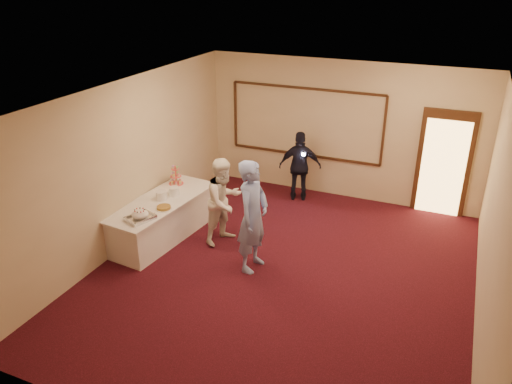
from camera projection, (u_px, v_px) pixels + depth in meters
floor at (283, 274)px, 8.39m from camera, size 7.00×7.00×0.00m
room_walls at (286, 161)px, 7.56m from camera, size 6.04×7.04×3.02m
wall_molding at (305, 122)px, 10.92m from camera, size 3.45×0.04×1.55m
doorway at (443, 164)px, 10.06m from camera, size 1.05×0.07×2.20m
buffet_table at (162, 219)px, 9.38m from camera, size 1.17×2.48×0.77m
pavlova_tray at (140, 216)px, 8.49m from camera, size 0.49×0.56×0.18m
cupcake_stand at (176, 177)px, 9.87m from camera, size 0.29×0.29×0.43m
plate_stack_a at (161, 195)px, 9.22m from camera, size 0.21×0.21×0.17m
plate_stack_b at (174, 191)px, 9.39m from camera, size 0.20×0.20×0.17m
tart at (164, 208)px, 8.88m from camera, size 0.29×0.29×0.06m
man at (253, 216)px, 8.19m from camera, size 0.52×0.74×1.95m
woman at (224, 201)px, 9.09m from camera, size 0.85×0.96×1.64m
guest at (300, 166)px, 10.79m from camera, size 0.98×0.63×1.55m
camera_flash at (303, 154)px, 10.47m from camera, size 0.07×0.04×0.05m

